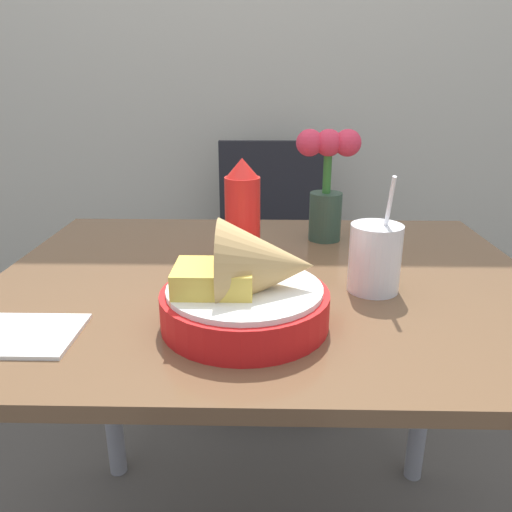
# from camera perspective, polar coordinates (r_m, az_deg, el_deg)

# --- Properties ---
(wall_window) EXTENTS (7.00, 0.06, 2.60)m
(wall_window) POSITION_cam_1_polar(r_m,az_deg,el_deg) (2.05, 1.31, 24.51)
(wall_window) COLOR #B7B2A3
(wall_window) RESTS_ON ground_plane
(dining_table) EXTENTS (1.01, 0.80, 0.77)m
(dining_table) POSITION_cam_1_polar(r_m,az_deg,el_deg) (0.98, 0.99, -8.87)
(dining_table) COLOR brown
(dining_table) RESTS_ON ground_plane
(chair_far_window) EXTENTS (0.40, 0.40, 0.91)m
(chair_far_window) POSITION_cam_1_polar(r_m,az_deg,el_deg) (1.83, 1.92, 0.82)
(chair_far_window) COLOR black
(chair_far_window) RESTS_ON ground_plane
(food_basket) EXTENTS (0.25, 0.25, 0.16)m
(food_basket) POSITION_cam_1_polar(r_m,az_deg,el_deg) (0.73, -0.74, -3.77)
(food_basket) COLOR red
(food_basket) RESTS_ON dining_table
(ketchup_bottle) EXTENTS (0.07, 0.07, 0.21)m
(ketchup_bottle) POSITION_cam_1_polar(r_m,az_deg,el_deg) (0.95, -1.67, 4.68)
(ketchup_bottle) COLOR red
(ketchup_bottle) RESTS_ON dining_table
(drink_cup) EXTENTS (0.09, 0.09, 0.21)m
(drink_cup) POSITION_cam_1_polar(r_m,az_deg,el_deg) (0.87, 13.28, -0.45)
(drink_cup) COLOR silver
(drink_cup) RESTS_ON dining_table
(flower_vase) EXTENTS (0.14, 0.07, 0.25)m
(flower_vase) POSITION_cam_1_polar(r_m,az_deg,el_deg) (1.12, 8.00, 8.66)
(flower_vase) COLOR #2D4738
(flower_vase) RESTS_ON dining_table
(napkin) EXTENTS (0.16, 0.13, 0.01)m
(napkin) POSITION_cam_1_polar(r_m,az_deg,el_deg) (0.79, -25.33, -8.14)
(napkin) COLOR white
(napkin) RESTS_ON dining_table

